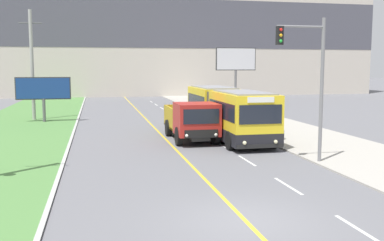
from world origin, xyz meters
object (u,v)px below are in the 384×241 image
object	(u,v)px
utility_pole_far	(32,65)
billboard_small	(43,90)
city_bus	(227,112)
dump_truck	(193,121)
traffic_light_mast	(310,72)
planter_round_second	(250,121)
billboard_large	(236,62)
planter_round_near	(277,131)

from	to	relation	value
utility_pole_far	billboard_small	world-z (taller)	utility_pole_far
city_bus	dump_truck	world-z (taller)	city_bus
city_bus	traffic_light_mast	size ratio (longest dim) A/B	1.86
city_bus	planter_round_second	distance (m)	3.61
dump_truck	traffic_light_mast	size ratio (longest dim) A/B	0.97
dump_truck	traffic_light_mast	distance (m)	8.37
dump_truck	planter_round_second	distance (m)	6.54
billboard_large	billboard_small	distance (m)	19.73
billboard_small	planter_round_near	size ratio (longest dim) A/B	3.58
city_bus	billboard_small	distance (m)	15.72
planter_round_second	city_bus	bearing A→B (deg)	-133.95
traffic_light_mast	planter_round_near	world-z (taller)	traffic_light_mast
billboard_large	planter_round_second	bearing A→B (deg)	-103.86
dump_truck	city_bus	bearing A→B (deg)	34.25
billboard_small	planter_round_near	world-z (taller)	billboard_small
utility_pole_far	planter_round_near	distance (m)	21.23
planter_round_second	utility_pole_far	bearing A→B (deg)	149.29
billboard_small	planter_round_near	bearing A→B (deg)	-40.49
billboard_large	planter_round_near	xyz separation A→B (m)	(-3.70, -19.72, -4.25)
billboard_small	dump_truck	bearing A→B (deg)	-50.91
billboard_small	planter_round_near	distance (m)	19.12
traffic_light_mast	billboard_small	bearing A→B (deg)	125.56
city_bus	billboard_small	bearing A→B (deg)	140.30
city_bus	planter_round_near	bearing A→B (deg)	-44.20
dump_truck	utility_pole_far	world-z (taller)	utility_pole_far
city_bus	planter_round_near	size ratio (longest dim) A/B	10.30
billboard_large	utility_pole_far	bearing A→B (deg)	-163.44
traffic_light_mast	utility_pole_far	bearing A→B (deg)	125.15
dump_truck	billboard_large	bearing A→B (deg)	65.72
planter_round_near	planter_round_second	distance (m)	4.84
city_bus	planter_round_second	xyz separation A→B (m)	(2.42, 2.51, -0.95)
city_bus	dump_truck	xyz separation A→B (m)	(-2.53, -1.72, -0.32)
utility_pole_far	planter_round_second	world-z (taller)	utility_pole_far
utility_pole_far	planter_round_near	world-z (taller)	utility_pole_far
city_bus	dump_truck	size ratio (longest dim) A/B	1.92
city_bus	utility_pole_far	world-z (taller)	utility_pole_far
utility_pole_far	traffic_light_mast	world-z (taller)	utility_pole_far
billboard_small	traffic_light_mast	bearing A→B (deg)	-54.44
dump_truck	traffic_light_mast	xyz separation A→B (m)	(3.78, -6.88, 2.90)
billboard_large	planter_round_second	distance (m)	15.91
planter_round_near	city_bus	bearing A→B (deg)	135.80
utility_pole_far	planter_round_second	xyz separation A→B (m)	(15.47, -9.19, -3.96)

